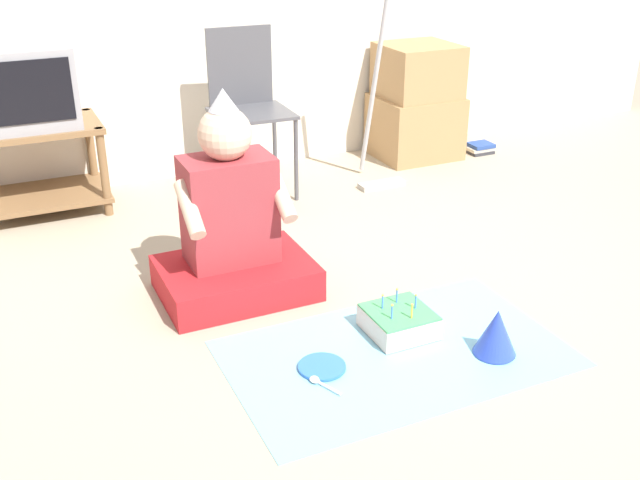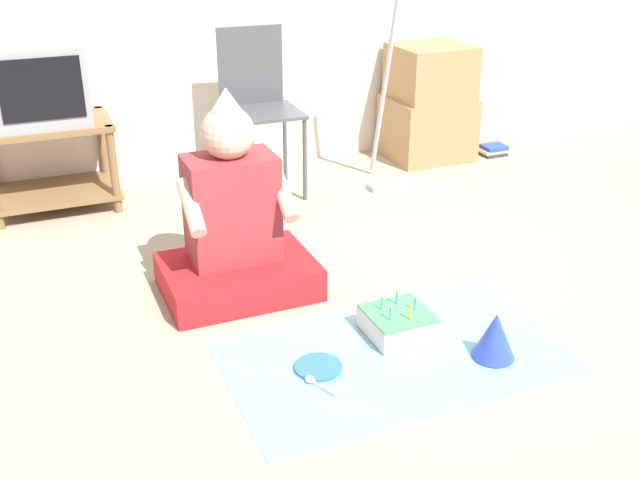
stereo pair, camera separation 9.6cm
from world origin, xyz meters
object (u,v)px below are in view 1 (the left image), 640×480
(cardboard_box_stack, at_px, (416,104))
(paper_plate, at_px, (322,367))
(folding_chair, at_px, (247,99))
(birthday_cake, at_px, (399,321))
(person_seated, at_px, (232,231))
(tv, at_px, (26,86))
(party_hat_blue, at_px, (496,332))
(dust_mop, at_px, (378,131))
(book_pile, at_px, (480,148))

(cardboard_box_stack, bearing_deg, paper_plate, -128.82)
(cardboard_box_stack, bearing_deg, folding_chair, -173.22)
(birthday_cake, relative_size, paper_plate, 1.41)
(cardboard_box_stack, relative_size, person_seated, 0.82)
(folding_chair, bearing_deg, birthday_cake, -90.47)
(folding_chair, relative_size, cardboard_box_stack, 1.27)
(tv, xyz_separation_m, folding_chair, (1.11, -0.17, -0.15))
(tv, relative_size, party_hat_blue, 2.53)
(dust_mop, height_order, party_hat_blue, dust_mop)
(person_seated, height_order, birthday_cake, person_seated)
(person_seated, bearing_deg, dust_mop, 37.23)
(folding_chair, xyz_separation_m, dust_mop, (0.72, -0.21, -0.22))
(tv, bearing_deg, paper_plate, -70.06)
(tv, relative_size, cardboard_box_stack, 0.63)
(dust_mop, bearing_deg, paper_plate, -124.51)
(folding_chair, height_order, cardboard_box_stack, folding_chair)
(cardboard_box_stack, xyz_separation_m, party_hat_blue, (-0.95, -2.14, -0.25))
(tv, distance_m, person_seated, 1.49)
(dust_mop, relative_size, birthday_cake, 4.62)
(cardboard_box_stack, xyz_separation_m, book_pile, (0.43, -0.13, -0.32))
(person_seated, relative_size, birthday_cake, 3.59)
(book_pile, xyz_separation_m, birthday_cake, (-1.63, -1.73, 0.02))
(party_hat_blue, bearing_deg, person_seated, 129.07)
(folding_chair, distance_m, paper_plate, 1.93)
(book_pile, bearing_deg, person_seated, -151.69)
(party_hat_blue, bearing_deg, paper_plate, 164.00)
(person_seated, distance_m, party_hat_blue, 1.15)
(book_pile, relative_size, person_seated, 0.20)
(folding_chair, xyz_separation_m, cardboard_box_stack, (1.19, 0.14, -0.19))
(person_seated, bearing_deg, party_hat_blue, -50.93)
(book_pile, relative_size, paper_plate, 0.99)
(dust_mop, bearing_deg, tv, 168.19)
(cardboard_box_stack, bearing_deg, tv, 179.32)
(book_pile, height_order, party_hat_blue, party_hat_blue)
(cardboard_box_stack, distance_m, person_seated, 2.09)
(cardboard_box_stack, distance_m, party_hat_blue, 2.36)
(tv, height_order, person_seated, tv)
(cardboard_box_stack, distance_m, book_pile, 0.55)
(cardboard_box_stack, xyz_separation_m, dust_mop, (-0.47, -0.35, -0.03))
(tv, bearing_deg, party_hat_blue, -58.17)
(birthday_cake, bearing_deg, paper_plate, -165.19)
(cardboard_box_stack, relative_size, dust_mop, 0.64)
(book_pile, height_order, birthday_cake, birthday_cake)
(tv, distance_m, party_hat_blue, 2.62)
(folding_chair, distance_m, birthday_cake, 1.79)
(folding_chair, bearing_deg, party_hat_blue, -83.31)
(tv, relative_size, person_seated, 0.52)
(tv, height_order, dust_mop, dust_mop)
(folding_chair, distance_m, person_seated, 1.25)
(party_hat_blue, distance_m, paper_plate, 0.65)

